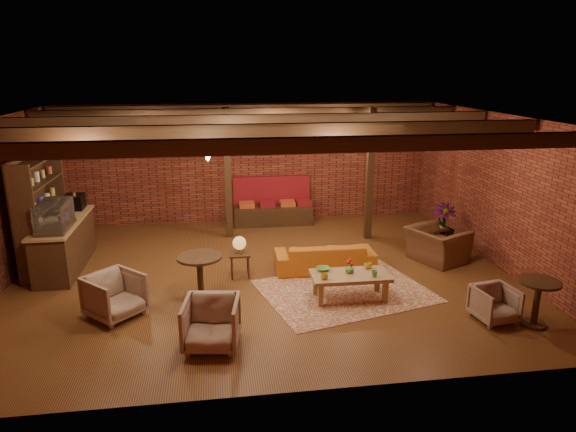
{
  "coord_description": "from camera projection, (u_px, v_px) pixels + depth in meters",
  "views": [
    {
      "loc": [
        -0.89,
        -9.76,
        4.13
      ],
      "look_at": [
        0.54,
        0.2,
        1.18
      ],
      "focal_mm": 32.0,
      "sensor_mm": 36.0,
      "label": 1
    }
  ],
  "objects": [
    {
      "name": "service_counter",
      "position": [
        63.0,
        232.0,
        10.72
      ],
      "size": [
        0.8,
        2.5,
        1.6
      ],
      "primitive_type": null,
      "color": "black",
      "rests_on": "ground"
    },
    {
      "name": "floor",
      "position": [
        263.0,
        275.0,
        10.56
      ],
      "size": [
        10.0,
        10.0,
        0.0
      ],
      "primitive_type": "plane",
      "color": "#412110",
      "rests_on": "ground"
    },
    {
      "name": "armchair_b",
      "position": [
        211.0,
        321.0,
        7.75
      ],
      "size": [
        0.92,
        0.88,
        0.84
      ],
      "primitive_type": "imported",
      "rotation": [
        0.0,
        0.0,
        -0.14
      ],
      "color": "#B9A78F",
      "rests_on": "floor"
    },
    {
      "name": "plant_tall",
      "position": [
        446.0,
        184.0,
        11.89
      ],
      "size": [
        2.04,
        2.04,
        3.02
      ],
      "primitive_type": "imported",
      "rotation": [
        0.0,
        0.0,
        -0.24
      ],
      "color": "#4C7F4C",
      "rests_on": "floor"
    },
    {
      "name": "banquette",
      "position": [
        273.0,
        206.0,
        13.87
      ],
      "size": [
        2.1,
        0.7,
        1.0
      ],
      "primitive_type": null,
      "color": "maroon",
      "rests_on": "ground"
    },
    {
      "name": "service_sign",
      "position": [
        274.0,
        140.0,
        12.92
      ],
      "size": [
        0.86,
        0.06,
        0.3
      ],
      "primitive_type": "cube",
      "color": "red",
      "rests_on": "ceiling"
    },
    {
      "name": "wall_back",
      "position": [
        248.0,
        163.0,
        13.91
      ],
      "size": [
        10.0,
        0.02,
        3.2
      ],
      "primitive_type": "cube",
      "color": "maroon",
      "rests_on": "ground"
    },
    {
      "name": "coffee_table",
      "position": [
        349.0,
        277.0,
        9.37
      ],
      "size": [
        1.44,
        0.72,
        0.74
      ],
      "rotation": [
        0.0,
        0.0,
        -0.01
      ],
      "color": "olive",
      "rests_on": "floor"
    },
    {
      "name": "side_table_lamp",
      "position": [
        239.0,
        246.0,
        10.31
      ],
      "size": [
        0.41,
        0.41,
        0.86
      ],
      "rotation": [
        0.0,
        0.0,
        -0.01
      ],
      "color": "black",
      "rests_on": "floor"
    },
    {
      "name": "post_left",
      "position": [
        228.0,
        174.0,
        12.5
      ],
      "size": [
        0.16,
        0.16,
        3.2
      ],
      "primitive_type": "cube",
      "color": "black",
      "rests_on": "ground"
    },
    {
      "name": "armchair_right",
      "position": [
        437.0,
        239.0,
        11.18
      ],
      "size": [
        1.15,
        1.35,
        1.0
      ],
      "primitive_type": "imported",
      "rotation": [
        0.0,
        0.0,
        2.0
      ],
      "color": "brown",
      "rests_on": "floor"
    },
    {
      "name": "ceiling",
      "position": [
        261.0,
        118.0,
        9.66
      ],
      "size": [
        10.0,
        8.0,
        0.02
      ],
      "primitive_type": "cube",
      "color": "black",
      "rests_on": "wall_back"
    },
    {
      "name": "plant_counter",
      "position": [
        68.0,
        210.0,
        10.81
      ],
      "size": [
        0.35,
        0.39,
        0.3
      ],
      "primitive_type": "imported",
      "color": "#337F33",
      "rests_on": "service_counter"
    },
    {
      "name": "ceiling_pipe",
      "position": [
        255.0,
        127.0,
        11.28
      ],
      "size": [
        9.6,
        0.12,
        0.12
      ],
      "primitive_type": "cylinder",
      "rotation": [
        0.0,
        1.57,
        0.0
      ],
      "color": "black",
      "rests_on": "ceiling"
    },
    {
      "name": "wall_front",
      "position": [
        293.0,
        280.0,
        6.31
      ],
      "size": [
        10.0,
        0.02,
        3.2
      ],
      "primitive_type": "cube",
      "color": "maroon",
      "rests_on": "ground"
    },
    {
      "name": "side_table_book",
      "position": [
        434.0,
        229.0,
        11.92
      ],
      "size": [
        0.62,
        0.62,
        0.55
      ],
      "rotation": [
        0.0,
        0.0,
        0.38
      ],
      "color": "black",
      "rests_on": "floor"
    },
    {
      "name": "armchair_far",
      "position": [
        495.0,
        302.0,
        8.59
      ],
      "size": [
        0.72,
        0.69,
        0.66
      ],
      "primitive_type": "imported",
      "rotation": [
        0.0,
        0.0,
        0.15
      ],
      "color": "#B9A78F",
      "rests_on": "floor"
    },
    {
      "name": "ceiling_beams",
      "position": [
        261.0,
        124.0,
        9.69
      ],
      "size": [
        9.8,
        6.4,
        0.22
      ],
      "primitive_type": null,
      "color": "black",
      "rests_on": "ceiling"
    },
    {
      "name": "ceiling_spotlights",
      "position": [
        261.0,
        136.0,
        9.75
      ],
      "size": [
        6.4,
        4.4,
        0.28
      ],
      "primitive_type": null,
      "color": "black",
      "rests_on": "ceiling"
    },
    {
      "name": "sofa",
      "position": [
        325.0,
        256.0,
        10.74
      ],
      "size": [
        2.08,
        0.84,
        0.6
      ],
      "primitive_type": "imported",
      "rotation": [
        0.0,
        0.0,
        3.13
      ],
      "color": "#AD5E18",
      "rests_on": "floor"
    },
    {
      "name": "round_table_left",
      "position": [
        200.0,
        270.0,
        9.3
      ],
      "size": [
        0.81,
        0.81,
        0.85
      ],
      "color": "black",
      "rests_on": "floor"
    },
    {
      "name": "shelving_hutch",
      "position": [
        42.0,
        213.0,
        10.65
      ],
      "size": [
        0.52,
        2.0,
        2.4
      ],
      "primitive_type": null,
      "color": "black",
      "rests_on": "ground"
    },
    {
      "name": "round_table_right",
      "position": [
        537.0,
        296.0,
        8.37
      ],
      "size": [
        0.68,
        0.68,
        0.79
      ],
      "color": "black",
      "rests_on": "floor"
    },
    {
      "name": "rug",
      "position": [
        345.0,
        291.0,
        9.79
      ],
      "size": [
        3.52,
        3.01,
        0.01
      ],
      "primitive_type": "cube",
      "rotation": [
        0.0,
        0.0,
        0.26
      ],
      "color": "maroon",
      "rests_on": "floor"
    },
    {
      "name": "armchair_a",
      "position": [
        115.0,
        294.0,
        8.7
      ],
      "size": [
        1.12,
        1.12,
        0.84
      ],
      "primitive_type": "imported",
      "rotation": [
        0.0,
        0.0,
        0.79
      ],
      "color": "#B9A78F",
      "rests_on": "floor"
    },
    {
      "name": "post_right",
      "position": [
        370.0,
        175.0,
        12.39
      ],
      "size": [
        0.16,
        0.16,
        3.2
      ],
      "primitive_type": "cube",
      "color": "black",
      "rests_on": "ground"
    },
    {
      "name": "wall_right",
      "position": [
        499.0,
        191.0,
        10.79
      ],
      "size": [
        0.02,
        8.0,
        3.2
      ],
      "primitive_type": "cube",
      "color": "maroon",
      "rests_on": "ground"
    }
  ]
}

